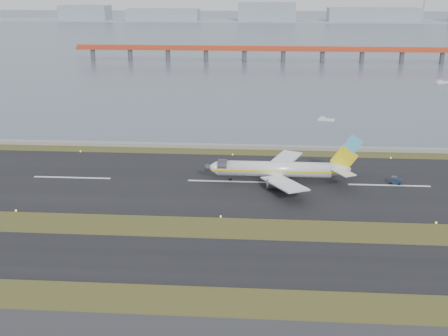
% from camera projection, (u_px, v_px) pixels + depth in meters
% --- Properties ---
extents(ground, '(1000.00, 1000.00, 0.00)m').
position_uv_depth(ground, '(218.00, 233.00, 112.67)').
color(ground, '#374217').
rests_on(ground, ground).
extents(taxiway_strip, '(1000.00, 18.00, 0.10)m').
position_uv_depth(taxiway_strip, '(212.00, 261.00, 101.30)').
color(taxiway_strip, black).
rests_on(taxiway_strip, ground).
extents(runway_strip, '(1000.00, 45.00, 0.10)m').
position_uv_depth(runway_strip, '(228.00, 182.00, 141.02)').
color(runway_strip, black).
rests_on(runway_strip, ground).
extents(seawall, '(1000.00, 2.50, 1.00)m').
position_uv_depth(seawall, '(234.00, 146.00, 169.25)').
color(seawall, gray).
rests_on(seawall, ground).
extents(bay_water, '(1400.00, 800.00, 1.30)m').
position_uv_depth(bay_water, '(256.00, 32.00, 547.66)').
color(bay_water, '#4C5D6D').
rests_on(bay_water, ground).
extents(red_pier, '(260.00, 5.00, 10.20)m').
position_uv_depth(red_pier, '(283.00, 50.00, 345.40)').
color(red_pier, '#BE4120').
rests_on(red_pier, ground).
extents(far_shoreline, '(1400.00, 80.00, 60.50)m').
position_uv_depth(far_shoreline, '(270.00, 16.00, 696.11)').
color(far_shoreline, '#919DAC').
rests_on(far_shoreline, ground).
extents(airliner, '(38.52, 32.89, 12.80)m').
position_uv_depth(airliner, '(280.00, 169.00, 139.54)').
color(airliner, white).
rests_on(airliner, ground).
extents(pushback_tug, '(3.31, 2.43, 1.90)m').
position_uv_depth(pushback_tug, '(395.00, 181.00, 139.17)').
color(pushback_tug, '#142238').
rests_on(pushback_tug, ground).
extents(workboat_near, '(6.25, 3.01, 1.46)m').
position_uv_depth(workboat_near, '(326.00, 120.00, 202.06)').
color(workboat_near, silver).
rests_on(workboat_near, ground).
extents(workboat_far, '(7.43, 4.90, 1.73)m').
position_uv_depth(workboat_far, '(442.00, 82.00, 275.35)').
color(workboat_far, silver).
rests_on(workboat_far, ground).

